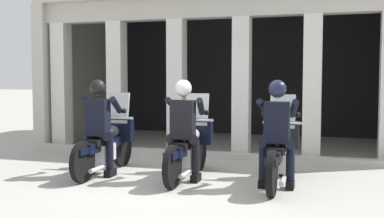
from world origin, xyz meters
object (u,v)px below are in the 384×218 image
object	(u,v)px
motorcycle_left	(107,143)
police_officer_center	(184,121)
motorcycle_right	(279,151)
police_officer_left	(99,119)
motorcycle_center	(189,147)
police_officer_right	(277,124)

from	to	relation	value
motorcycle_left	police_officer_center	distance (m)	1.53
motorcycle_left	motorcycle_right	xyz separation A→B (m)	(2.89, -0.00, 0.00)
police_officer_left	motorcycle_center	size ratio (longest dim) A/B	0.78
motorcycle_left	motorcycle_center	size ratio (longest dim) A/B	1.00
police_officer_right	motorcycle_center	bearing A→B (deg)	163.66
motorcycle_left	police_officer_right	distance (m)	2.94
motorcycle_center	motorcycle_right	bearing A→B (deg)	2.08
motorcycle_center	police_officer_right	size ratio (longest dim) A/B	1.29
motorcycle_right	motorcycle_left	bearing A→B (deg)	176.37
motorcycle_right	motorcycle_center	bearing A→B (deg)	174.69
police_officer_left	motorcycle_right	distance (m)	2.94
police_officer_right	motorcycle_right	bearing A→B (deg)	86.13
police_officer_center	motorcycle_right	size ratio (longest dim) A/B	0.78
police_officer_center	motorcycle_left	bearing A→B (deg)	174.28
motorcycle_right	police_officer_left	bearing A→B (deg)	-178.04
motorcycle_right	police_officer_right	size ratio (longest dim) A/B	1.29
motorcycle_right	police_officer_right	xyz separation A→B (m)	(-0.00, -0.28, 0.44)
police_officer_left	police_officer_center	distance (m)	1.45
police_officer_left	police_officer_right	xyz separation A→B (m)	(2.89, -0.00, 0.00)
police_officer_left	police_officer_center	size ratio (longest dim) A/B	1.00
motorcycle_right	police_officer_right	distance (m)	0.52
motorcycle_center	motorcycle_right	xyz separation A→B (m)	(1.45, -0.04, 0.00)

